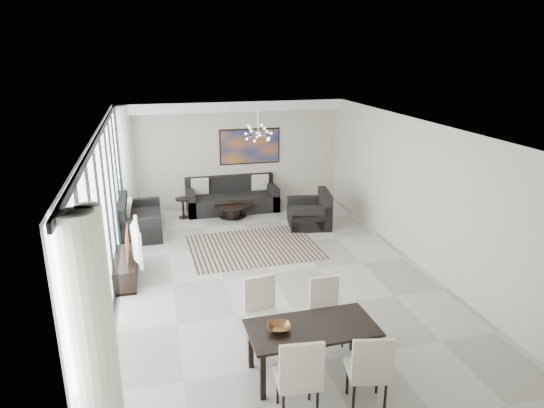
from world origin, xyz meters
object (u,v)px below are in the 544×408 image
object	(u,v)px
coffee_table	(233,209)
television	(132,242)
tv_console	(126,268)
sofa_main	(232,199)
dining_table	(312,332)

from	to	relation	value
coffee_table	television	distance (m)	4.01
coffee_table	television	bearing A→B (deg)	-127.59
tv_console	sofa_main	bearing A→B (deg)	53.88
sofa_main	television	world-z (taller)	television
sofa_main	television	distance (m)	4.50
coffee_table	sofa_main	xyz separation A→B (m)	(0.08, 0.57, 0.10)
television	dining_table	distance (m)	4.20
sofa_main	television	size ratio (longest dim) A/B	2.11
coffee_table	sofa_main	bearing A→B (deg)	82.00
sofa_main	television	bearing A→B (deg)	-123.92
television	dining_table	size ratio (longest dim) A/B	0.67
television	dining_table	bearing A→B (deg)	-150.16
sofa_main	television	xyz separation A→B (m)	(-2.50, -3.72, 0.47)
coffee_table	sofa_main	world-z (taller)	sofa_main
dining_table	television	bearing A→B (deg)	124.48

